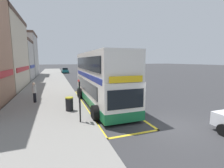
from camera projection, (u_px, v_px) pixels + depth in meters
ground_plane at (81, 76)px, 38.81m from camera, size 260.00×260.00×0.00m
pavement_near at (51, 77)px, 36.44m from camera, size 6.00×76.00×0.14m
double_decker_bus at (101, 80)px, 13.53m from camera, size 3.25×10.21×4.40m
bus_bay_markings at (101, 104)px, 13.90m from camera, size 3.08×12.56×0.01m
bus_stop_sign at (80, 97)px, 9.27m from camera, size 0.09×0.51×2.47m
terrace_mid at (11, 60)px, 30.09m from camera, size 7.38×7.65×8.66m
terrace_end at (13, 54)px, 38.25m from camera, size 10.55×9.60×11.26m
parked_car_navy_ahead at (94, 71)px, 47.24m from camera, size 2.09×4.20×1.62m
parked_car_teal_distant at (65, 70)px, 47.95m from camera, size 2.09×4.20×1.62m
parked_car_white_across at (126, 79)px, 25.22m from camera, size 2.09×4.20×1.62m
pedestrian_waiting_near_sign at (34, 92)px, 13.69m from camera, size 0.34×0.34×1.74m
litter_bin at (69, 104)px, 11.48m from camera, size 0.56×0.56×0.99m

